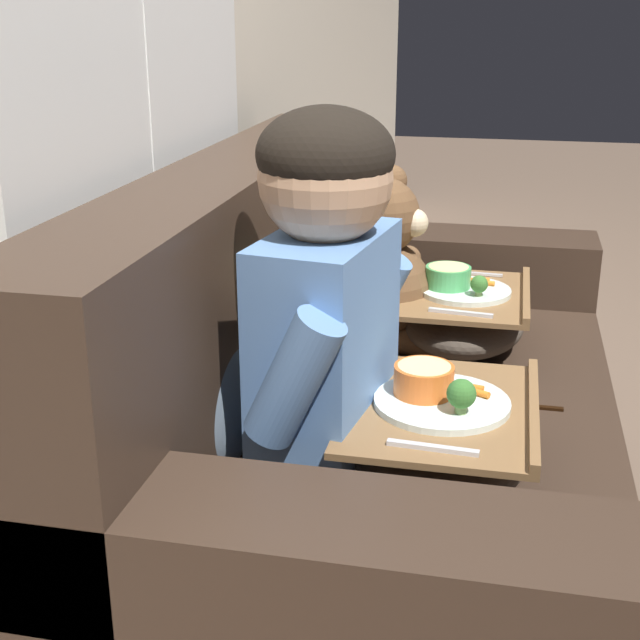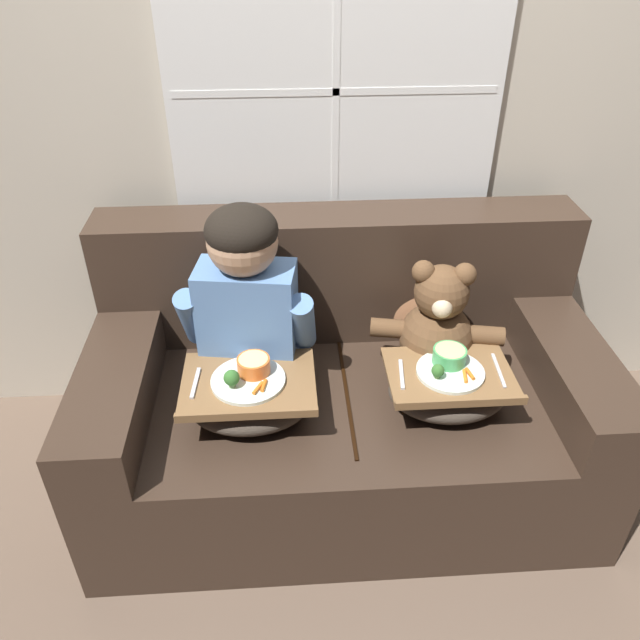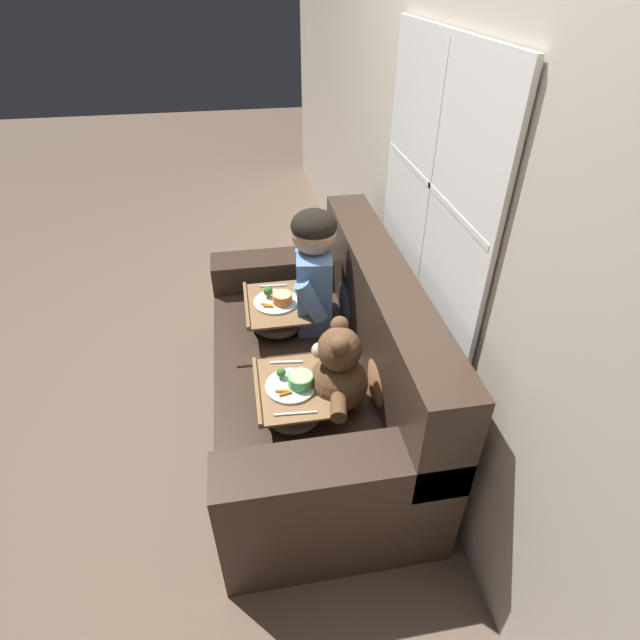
{
  "view_description": "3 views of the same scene",
  "coord_description": "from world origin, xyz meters",
  "px_view_note": "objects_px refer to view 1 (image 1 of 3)",
  "views": [
    {
      "loc": [
        -1.73,
        -0.22,
        1.24
      ],
      "look_at": [
        -0.15,
        0.13,
        0.66
      ],
      "focal_mm": 50.0,
      "sensor_mm": 36.0,
      "label": 1
    },
    {
      "loc": [
        -0.2,
        -1.65,
        1.84
      ],
      "look_at": [
        -0.08,
        0.09,
        0.66
      ],
      "focal_mm": 35.0,
      "sensor_mm": 36.0,
      "label": 2
    },
    {
      "loc": [
        1.86,
        -0.26,
        2.05
      ],
      "look_at": [
        0.0,
        0.05,
        0.68
      ],
      "focal_mm": 28.0,
      "sensor_mm": 36.0,
      "label": 3
    }
  ],
  "objects_px": {
    "throw_pillow_behind_teddy": "(299,273)",
    "lap_tray_teddy": "(463,317)",
    "couch": "(361,439)",
    "throw_pillow_behind_child": "(215,372)",
    "teddy_bear": "(382,270)",
    "lap_tray_child": "(440,437)",
    "child_figure": "(326,279)"
  },
  "relations": [
    {
      "from": "teddy_bear",
      "to": "throw_pillow_behind_child",
      "type": "bearing_deg",
      "value": 162.05
    },
    {
      "from": "throw_pillow_behind_child",
      "to": "child_figure",
      "type": "distance_m",
      "value": 0.28
    },
    {
      "from": "throw_pillow_behind_child",
      "to": "lap_tray_teddy",
      "type": "xyz_separation_m",
      "value": [
        0.64,
        -0.41,
        -0.09
      ]
    },
    {
      "from": "throw_pillow_behind_teddy",
      "to": "lap_tray_teddy",
      "type": "height_order",
      "value": "throw_pillow_behind_teddy"
    },
    {
      "from": "couch",
      "to": "teddy_bear",
      "type": "relative_size",
      "value": 3.75
    },
    {
      "from": "lap_tray_child",
      "to": "lap_tray_teddy",
      "type": "bearing_deg",
      "value": 0.05
    },
    {
      "from": "lap_tray_child",
      "to": "throw_pillow_behind_teddy",
      "type": "bearing_deg",
      "value": 32.38
    },
    {
      "from": "throw_pillow_behind_child",
      "to": "teddy_bear",
      "type": "bearing_deg",
      "value": -17.95
    },
    {
      "from": "throw_pillow_behind_child",
      "to": "lap_tray_teddy",
      "type": "relative_size",
      "value": 0.88
    },
    {
      "from": "child_figure",
      "to": "lap_tray_teddy",
      "type": "xyz_separation_m",
      "value": [
        0.64,
        -0.2,
        -0.27
      ]
    },
    {
      "from": "throw_pillow_behind_child",
      "to": "throw_pillow_behind_teddy",
      "type": "height_order",
      "value": "throw_pillow_behind_child"
    },
    {
      "from": "couch",
      "to": "throw_pillow_behind_child",
      "type": "bearing_deg",
      "value": 146.21
    },
    {
      "from": "couch",
      "to": "child_figure",
      "type": "relative_size",
      "value": 2.7
    },
    {
      "from": "couch",
      "to": "throw_pillow_behind_child",
      "type": "xyz_separation_m",
      "value": [
        -0.32,
        0.22,
        0.27
      ]
    },
    {
      "from": "couch",
      "to": "lap_tray_child",
      "type": "xyz_separation_m",
      "value": [
        -0.32,
        -0.19,
        0.19
      ]
    },
    {
      "from": "child_figure",
      "to": "lap_tray_teddy",
      "type": "distance_m",
      "value": 0.73
    },
    {
      "from": "couch",
      "to": "child_figure",
      "type": "distance_m",
      "value": 0.56
    },
    {
      "from": "child_figure",
      "to": "teddy_bear",
      "type": "bearing_deg",
      "value": -0.41
    },
    {
      "from": "throw_pillow_behind_child",
      "to": "teddy_bear",
      "type": "xyz_separation_m",
      "value": [
        0.64,
        -0.21,
        0.02
      ]
    },
    {
      "from": "throw_pillow_behind_child",
      "to": "throw_pillow_behind_teddy",
      "type": "distance_m",
      "value": 0.64
    },
    {
      "from": "teddy_bear",
      "to": "throw_pillow_behind_teddy",
      "type": "bearing_deg",
      "value": 89.68
    },
    {
      "from": "throw_pillow_behind_child",
      "to": "throw_pillow_behind_teddy",
      "type": "xyz_separation_m",
      "value": [
        0.64,
        0.0,
        0.0
      ]
    },
    {
      "from": "throw_pillow_behind_teddy",
      "to": "teddy_bear",
      "type": "relative_size",
      "value": 0.74
    },
    {
      "from": "lap_tray_child",
      "to": "lap_tray_teddy",
      "type": "height_order",
      "value": "lap_tray_child"
    },
    {
      "from": "child_figure",
      "to": "lap_tray_child",
      "type": "distance_m",
      "value": 0.34
    },
    {
      "from": "couch",
      "to": "throw_pillow_behind_teddy",
      "type": "distance_m",
      "value": 0.47
    },
    {
      "from": "lap_tray_child",
      "to": "lap_tray_teddy",
      "type": "xyz_separation_m",
      "value": [
        0.64,
        0.0,
        0.0
      ]
    },
    {
      "from": "throw_pillow_behind_teddy",
      "to": "teddy_bear",
      "type": "distance_m",
      "value": 0.21
    },
    {
      "from": "throw_pillow_behind_teddy",
      "to": "child_figure",
      "type": "relative_size",
      "value": 0.53
    },
    {
      "from": "child_figure",
      "to": "lap_tray_child",
      "type": "bearing_deg",
      "value": -89.9
    },
    {
      "from": "throw_pillow_behind_teddy",
      "to": "lap_tray_teddy",
      "type": "bearing_deg",
      "value": -90.01
    },
    {
      "from": "throw_pillow_behind_teddy",
      "to": "lap_tray_child",
      "type": "height_order",
      "value": "throw_pillow_behind_teddy"
    }
  ]
}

